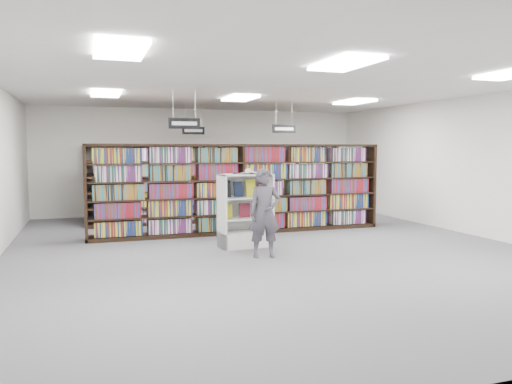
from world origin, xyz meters
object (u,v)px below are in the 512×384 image
object	(u,v)px
bookshelf_row_near	(240,189)
endcap_display	(245,223)
open_book	(249,172)
shopper	(265,213)

from	to	relation	value
bookshelf_row_near	endcap_display	xyz separation A→B (m)	(-0.40, -1.62, -0.56)
endcap_display	open_book	size ratio (longest dim) A/B	2.07
bookshelf_row_near	shopper	distance (m)	2.73
endcap_display	shopper	bearing A→B (deg)	-92.78
endcap_display	open_book	xyz separation A→B (m)	(0.08, -0.01, 1.03)
bookshelf_row_near	endcap_display	size ratio (longest dim) A/B	4.71
endcap_display	shopper	distance (m)	1.13
open_book	endcap_display	bearing A→B (deg)	-165.25
shopper	bookshelf_row_near	bearing A→B (deg)	88.87
bookshelf_row_near	shopper	world-z (taller)	bookshelf_row_near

